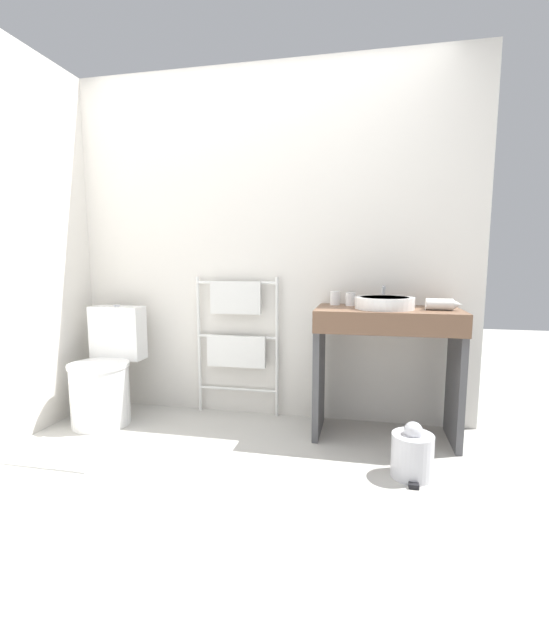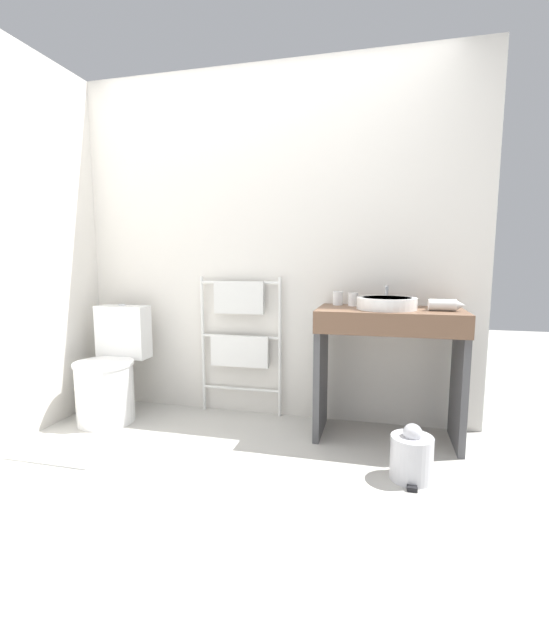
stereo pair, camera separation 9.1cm
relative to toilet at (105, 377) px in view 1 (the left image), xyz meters
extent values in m
plane|color=#B2AFA8|center=(1.05, -0.91, -0.32)|extent=(12.00, 12.00, 0.00)
cube|color=silver|center=(1.05, 0.44, 0.92)|extent=(3.01, 0.12, 2.48)
cube|color=silver|center=(-0.39, -0.27, 0.92)|extent=(0.12, 1.92, 2.48)
cylinder|color=white|center=(0.00, -0.07, -0.11)|extent=(0.39, 0.39, 0.41)
cylinder|color=white|center=(0.00, -0.07, 0.10)|extent=(0.41, 0.41, 0.02)
cube|color=white|center=(0.00, 0.19, 0.29)|extent=(0.39, 0.16, 0.39)
cylinder|color=silver|center=(0.00, 0.19, 0.49)|extent=(0.05, 0.05, 0.01)
cylinder|color=white|center=(0.58, 0.34, 0.19)|extent=(0.02, 0.02, 1.02)
cylinder|color=white|center=(1.17, 0.34, 0.19)|extent=(0.02, 0.02, 1.02)
cylinder|color=white|center=(0.87, 0.34, -0.14)|extent=(0.60, 0.02, 0.02)
cylinder|color=white|center=(0.87, 0.34, 0.26)|extent=(0.60, 0.02, 0.02)
cylinder|color=white|center=(0.87, 0.34, 0.66)|extent=(0.60, 0.02, 0.02)
cube|color=silver|center=(0.87, 0.32, 0.55)|extent=(0.37, 0.04, 0.24)
cube|color=white|center=(0.87, 0.32, 0.16)|extent=(0.44, 0.04, 0.23)
cube|color=brown|center=(1.93, 0.13, 0.50)|extent=(0.89, 0.49, 0.03)
cube|color=brown|center=(1.93, -0.11, 0.44)|extent=(0.89, 0.02, 0.10)
cube|color=#4C4C4F|center=(1.50, 0.13, 0.08)|extent=(0.04, 0.42, 0.81)
cube|color=#4C4C4F|center=(2.35, 0.13, 0.08)|extent=(0.04, 0.42, 0.81)
cylinder|color=white|center=(1.91, 0.10, 0.56)|extent=(0.37, 0.37, 0.07)
cylinder|color=silver|center=(1.91, 0.10, 0.59)|extent=(0.30, 0.30, 0.01)
cylinder|color=silver|center=(1.91, 0.32, 0.59)|extent=(0.02, 0.02, 0.13)
cylinder|color=silver|center=(1.91, 0.27, 0.64)|extent=(0.02, 0.09, 0.02)
cylinder|color=white|center=(1.59, 0.28, 0.57)|extent=(0.07, 0.07, 0.09)
cylinder|color=white|center=(1.69, 0.25, 0.56)|extent=(0.07, 0.07, 0.09)
cylinder|color=white|center=(2.23, 0.08, 0.56)|extent=(0.15, 0.07, 0.07)
cone|color=silver|center=(2.33, 0.08, 0.56)|extent=(0.05, 0.06, 0.06)
cube|color=white|center=(2.19, 0.17, 0.56)|extent=(0.04, 0.10, 0.05)
cylinder|color=silver|center=(2.05, -0.39, -0.20)|extent=(0.22, 0.22, 0.23)
sphere|color=silver|center=(2.05, -0.39, -0.07)|extent=(0.10, 0.10, 0.10)
cube|color=black|center=(2.05, -0.51, -0.31)|extent=(0.05, 0.04, 0.02)
cube|color=silver|center=(0.06, -0.55, -0.31)|extent=(0.56, 0.36, 0.01)
camera|label=1|loc=(1.78, -2.63, 0.81)|focal=24.00mm
camera|label=2|loc=(1.87, -2.61, 0.81)|focal=24.00mm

